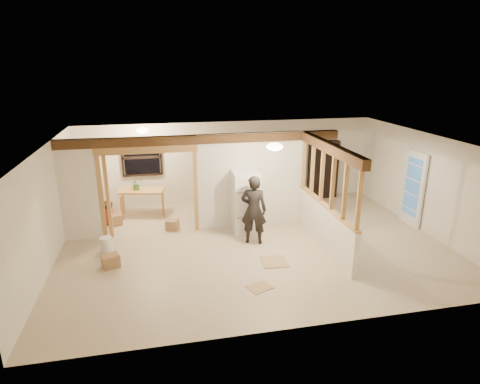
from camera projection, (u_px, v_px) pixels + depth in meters
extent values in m
cube|color=#C1AB8F|center=(254.00, 244.00, 9.67)|extent=(9.00, 6.50, 0.01)
cube|color=white|center=(255.00, 142.00, 8.89)|extent=(9.00, 6.50, 0.01)
cube|color=silver|center=(229.00, 162.00, 12.30)|extent=(9.00, 0.01, 2.50)
cube|color=silver|center=(304.00, 260.00, 6.25)|extent=(9.00, 0.01, 2.50)
cube|color=silver|center=(46.00, 209.00, 8.40)|extent=(0.01, 6.50, 2.50)
cube|color=silver|center=(427.00, 184.00, 10.15)|extent=(0.01, 6.50, 2.50)
cube|color=silver|center=(79.00, 191.00, 9.61)|extent=(0.90, 0.12, 2.50)
cube|color=silver|center=(251.00, 180.00, 10.43)|extent=(2.80, 0.12, 2.50)
cube|color=tan|center=(149.00, 192.00, 9.97)|extent=(2.46, 0.14, 2.20)
cube|color=#52341C|center=(204.00, 139.00, 9.85)|extent=(7.00, 0.18, 0.22)
cube|color=#52341C|center=(330.00, 148.00, 8.87)|extent=(0.18, 3.30, 0.22)
cube|color=silver|center=(324.00, 226.00, 9.45)|extent=(0.12, 3.20, 1.00)
cube|color=tan|center=(327.00, 179.00, 9.09)|extent=(0.14, 3.20, 1.32)
cube|color=black|center=(142.00, 157.00, 11.63)|extent=(1.12, 0.10, 1.10)
cube|color=white|center=(413.00, 189.00, 10.59)|extent=(0.12, 0.86, 2.00)
ellipsoid|color=#FFEABF|center=(275.00, 147.00, 8.49)|extent=(0.36, 0.36, 0.16)
ellipsoid|color=#FFEABF|center=(142.00, 130.00, 10.55)|extent=(0.32, 0.32, 0.14)
ellipsoid|color=#FFD88C|center=(163.00, 146.00, 10.09)|extent=(0.07, 0.07, 0.07)
cube|color=white|center=(245.00, 202.00, 10.17)|extent=(0.66, 0.64, 1.60)
imported|color=black|center=(254.00, 210.00, 9.51)|extent=(0.72, 0.60, 1.69)
cube|color=tan|center=(143.00, 202.00, 11.39)|extent=(1.32, 0.85, 0.77)
imported|color=#245929|center=(136.00, 184.00, 11.20)|extent=(0.35, 0.33, 0.32)
cylinder|color=#AB150E|center=(106.00, 213.00, 10.87)|extent=(0.53, 0.53, 0.57)
cube|color=black|center=(323.00, 169.00, 12.78)|extent=(0.92, 0.31, 1.85)
cylinder|color=silver|center=(106.00, 245.00, 9.22)|extent=(0.35, 0.35, 0.36)
cube|color=#967149|center=(172.00, 225.00, 10.48)|extent=(0.38, 0.35, 0.26)
cube|color=#967149|center=(115.00, 220.00, 10.79)|extent=(0.41, 0.41, 0.29)
cube|color=#967149|center=(111.00, 261.00, 8.56)|extent=(0.43, 0.39, 0.28)
cube|color=tan|center=(274.00, 262.00, 8.80)|extent=(0.58, 0.58, 0.02)
cube|color=tan|center=(260.00, 287.00, 7.81)|extent=(0.55, 0.50, 0.01)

